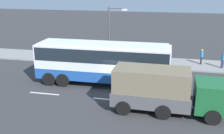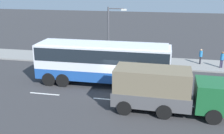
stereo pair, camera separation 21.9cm
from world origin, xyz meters
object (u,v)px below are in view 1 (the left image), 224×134
object	(u,v)px
pedestrian_at_crossing	(223,59)
street_lamp	(111,31)
coach_bus	(103,59)
cargo_truck	(165,89)
pedestrian_near_curb	(202,56)

from	to	relation	value
pedestrian_at_crossing	street_lamp	bearing A→B (deg)	-107.53
coach_bus	street_lamp	distance (m)	5.59
cargo_truck	pedestrian_at_crossing	world-z (taller)	cargo_truck
coach_bus	cargo_truck	distance (m)	6.55
pedestrian_near_curb	street_lamp	distance (m)	9.52
pedestrian_near_curb	street_lamp	bearing A→B (deg)	23.53
coach_bus	street_lamp	size ratio (longest dim) A/B	1.90
cargo_truck	street_lamp	size ratio (longest dim) A/B	1.27
cargo_truck	street_lamp	xyz separation A→B (m)	(-5.64, 9.38, 1.98)
cargo_truck	pedestrian_near_curb	distance (m)	11.68
coach_bus	cargo_truck	bearing A→B (deg)	-38.00
cargo_truck	pedestrian_near_curb	world-z (taller)	cargo_truck
pedestrian_at_crossing	street_lamp	world-z (taller)	street_lamp
cargo_truck	pedestrian_at_crossing	size ratio (longest dim) A/B	4.44
coach_bus	street_lamp	world-z (taller)	street_lamp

